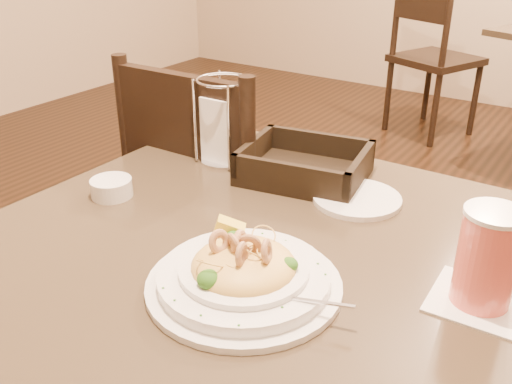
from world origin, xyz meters
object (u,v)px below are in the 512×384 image
Objects in this scene: side_plate at (357,199)px; butter_ramekin at (112,188)px; dining_chair_far at (432,53)px; drink_glass at (487,259)px; napkin_caddy at (225,126)px; pasta_bowl at (244,273)px; bread_basket at (305,167)px; dining_chair_near at (219,216)px; main_table at (250,342)px.

butter_ramekin is (-0.41, -0.25, 0.01)m from side_plate.
dining_chair_far is 2.77m from drink_glass.
dining_chair_far is 2.42m from napkin_caddy.
butter_ramekin is at bearing 164.77° from pasta_bowl.
side_plate is at bearing 126.16° from dining_chair_far.
napkin_caddy is 1.10× the size of side_plate.
dining_chair_far is 3.35× the size of bread_basket.
bread_basket is at bearing 150.82° from drink_glass.
drink_glass is at bearing 28.17° from pasta_bowl.
dining_chair_near reaches higher than napkin_caddy.
napkin_caddy is at bearing 118.58° from dining_chair_far.
pasta_bowl reaches higher than bread_basket.
butter_ramekin is at bearing -148.80° from side_plate.
napkin_caddy reaches higher than bread_basket.
side_plate is at bearing -3.95° from napkin_caddy.
side_plate is 0.48m from butter_ramekin.
drink_glass is at bearing 130.77° from dining_chair_far.
main_table is 0.37m from bread_basket.
dining_chair_near is at bearing 95.28° from butter_ramekin.
drink_glass is at bearing 5.58° from main_table.
dining_chair_far is at bearing 101.45° from main_table.
dining_chair_near is at bearing 116.17° from dining_chair_far.
dining_chair_near is at bearing 162.59° from bread_basket.
drink_glass is at bearing -29.18° from bread_basket.
drink_glass is 0.53× the size of bread_basket.
pasta_bowl is 0.41m from butter_ramekin.
napkin_caddy is at bearing -175.24° from bread_basket.
drink_glass reaches higher than bread_basket.
dining_chair_near is at bearing 134.63° from napkin_caddy.
napkin_caddy is (-0.32, 0.38, 0.05)m from pasta_bowl.
drink_glass is 0.78× the size of napkin_caddy.
dining_chair_near is 0.70m from pasta_bowl.
pasta_bowl is at bearing -58.83° from main_table.
side_plate is (0.14, -0.04, -0.02)m from bread_basket.
main_table is at bearing -46.49° from napkin_caddy.
side_plate is (0.63, -2.41, 0.23)m from dining_chair_far.
pasta_bowl is 1.16× the size of bread_basket.
napkin_caddy is (-0.61, 0.22, 0.01)m from drink_glass.
pasta_bowl is at bearing -72.96° from bread_basket.
main_table is at bearing 3.03° from butter_ramekin.
dining_chair_near is 5.45× the size of side_plate.
bread_basket is at bearing 123.22° from dining_chair_far.
napkin_caddy reaches higher than main_table.
side_plate reaches higher than main_table.
dining_chair_near reaches higher than drink_glass.
drink_glass is 0.86× the size of side_plate.
dining_chair_far reaches higher than side_plate.
drink_glass is at bearing -19.52° from napkin_caddy.
dining_chair_far is 4.94× the size of napkin_caddy.
side_plate is (0.33, -0.02, -0.08)m from napkin_caddy.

